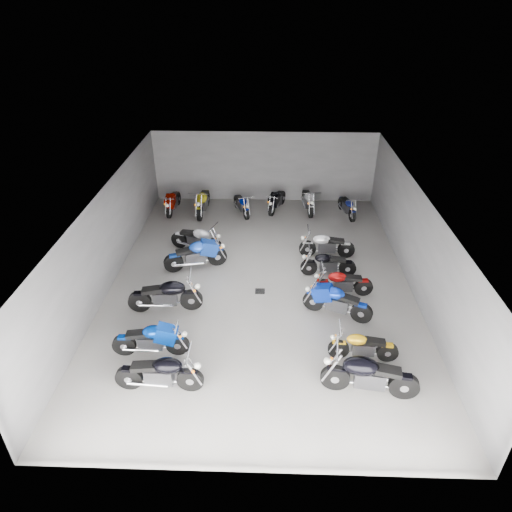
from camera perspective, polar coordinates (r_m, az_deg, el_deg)
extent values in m
plane|color=gray|center=(15.48, 0.55, -3.37)|extent=(14.00, 14.00, 0.00)
cube|color=slate|center=(21.04, 1.04, 11.07)|extent=(10.00, 0.10, 3.20)
cube|color=slate|center=(15.56, -18.17, 2.02)|extent=(0.10, 14.00, 3.20)
cube|color=slate|center=(15.38, 19.55, 1.42)|extent=(0.10, 14.00, 3.20)
cube|color=black|center=(13.93, 0.62, 7.66)|extent=(10.00, 14.00, 0.04)
cube|color=black|center=(15.06, 0.51, -4.42)|extent=(0.32, 0.32, 0.01)
cylinder|color=black|center=(11.72, -8.22, -15.06)|extent=(0.67, 0.15, 0.67)
cylinder|color=black|center=(12.07, -15.58, -14.43)|extent=(0.67, 0.17, 0.67)
cube|color=#2D2D30|center=(11.80, -12.01, -14.41)|extent=(0.69, 0.32, 0.42)
ellipsoid|color=black|center=(11.51, -11.05, -13.32)|extent=(0.72, 0.43, 0.38)
cube|color=black|center=(11.68, -13.81, -13.24)|extent=(0.64, 0.30, 0.19)
cylinder|color=black|center=(12.73, -9.76, -10.87)|extent=(0.64, 0.16, 0.64)
cylinder|color=black|center=(13.04, -16.14, -10.64)|extent=(0.64, 0.18, 0.64)
cube|color=#2D2D30|center=(12.80, -13.04, -10.44)|extent=(0.66, 0.32, 0.40)
ellipsoid|color=#012B91|center=(12.55, -12.23, -9.37)|extent=(0.69, 0.43, 0.36)
cube|color=black|center=(12.69, -14.61, -9.43)|extent=(0.62, 0.30, 0.18)
cylinder|color=black|center=(14.23, -8.07, -5.44)|extent=(0.71, 0.20, 0.70)
cylinder|color=black|center=(14.47, -14.33, -5.52)|extent=(0.71, 0.22, 0.70)
cube|color=#2D2D30|center=(14.27, -11.27, -5.14)|extent=(0.73, 0.39, 0.44)
ellipsoid|color=black|center=(14.03, -10.44, -3.97)|extent=(0.78, 0.50, 0.39)
cube|color=black|center=(14.15, -12.79, -4.15)|extent=(0.69, 0.36, 0.20)
cylinder|color=black|center=(16.33, -4.86, -0.07)|extent=(0.70, 0.35, 0.69)
cylinder|color=black|center=(16.16, -10.26, -0.86)|extent=(0.70, 0.37, 0.69)
cube|color=#2D2D30|center=(16.17, -7.57, -0.14)|extent=(0.76, 0.52, 0.43)
ellipsoid|color=#163EA8|center=(16.03, -6.82, 1.04)|extent=(0.83, 0.64, 0.39)
cube|color=black|center=(15.99, -8.85, 0.61)|extent=(0.72, 0.49, 0.20)
cylinder|color=black|center=(17.05, -5.27, 1.23)|extent=(0.65, 0.32, 0.64)
cylinder|color=black|center=(17.65, -9.54, 2.01)|extent=(0.65, 0.34, 0.64)
cube|color=#2D2D30|center=(17.29, -7.47, 1.92)|extent=(0.71, 0.49, 0.40)
ellipsoid|color=silver|center=(17.05, -6.88, 2.74)|extent=(0.77, 0.59, 0.36)
cube|color=black|center=(17.30, -8.47, 2.90)|extent=(0.66, 0.46, 0.18)
cylinder|color=black|center=(11.78, 9.85, -14.74)|extent=(0.74, 0.25, 0.73)
cylinder|color=black|center=(11.97, 18.01, -15.21)|extent=(0.74, 0.27, 0.73)
cube|color=#2D2D30|center=(11.77, 14.03, -14.63)|extent=(0.78, 0.44, 0.45)
ellipsoid|color=black|center=(11.49, 12.99, -13.27)|extent=(0.83, 0.56, 0.41)
cube|color=black|center=(11.60, 16.06, -13.61)|extent=(0.73, 0.41, 0.21)
cylinder|color=black|center=(12.66, 10.26, -11.39)|extent=(0.58, 0.15, 0.57)
cylinder|color=black|center=(12.87, 16.10, -11.48)|extent=(0.58, 0.17, 0.57)
cube|color=#2D2D30|center=(12.69, 13.25, -11.15)|extent=(0.59, 0.30, 0.36)
ellipsoid|color=#EFAE14|center=(12.48, 12.51, -10.16)|extent=(0.63, 0.39, 0.32)
cube|color=black|center=(12.58, 14.69, -10.32)|extent=(0.56, 0.28, 0.16)
cylinder|color=black|center=(14.19, 7.18, -5.59)|extent=(0.66, 0.37, 0.66)
cylinder|color=black|center=(13.96, 13.04, -6.95)|extent=(0.67, 0.39, 0.66)
cube|color=#2D2D30|center=(13.99, 10.12, -5.93)|extent=(0.73, 0.53, 0.41)
ellipsoid|color=#0A29A1|center=(13.84, 9.34, -4.63)|extent=(0.80, 0.64, 0.37)
cube|color=black|center=(13.78, 11.55, -5.28)|extent=(0.69, 0.50, 0.19)
cylinder|color=black|center=(14.89, 8.21, -3.88)|extent=(0.60, 0.14, 0.60)
cylinder|color=black|center=(15.14, 13.29, -3.81)|extent=(0.60, 0.16, 0.60)
cube|color=#2D2D30|center=(14.95, 10.81, -3.56)|extent=(0.62, 0.30, 0.37)
ellipsoid|color=#940B0A|center=(14.75, 10.13, -2.61)|extent=(0.65, 0.40, 0.34)
cube|color=black|center=(14.86, 12.03, -2.71)|extent=(0.58, 0.28, 0.17)
cylinder|color=black|center=(15.86, 6.62, -1.42)|extent=(0.59, 0.13, 0.59)
cylinder|color=black|center=(16.02, 11.36, -1.51)|extent=(0.59, 0.14, 0.59)
cube|color=#2D2D30|center=(15.87, 9.03, -1.18)|extent=(0.60, 0.28, 0.37)
ellipsoid|color=black|center=(15.70, 8.39, -0.26)|extent=(0.63, 0.37, 0.33)
cube|color=black|center=(15.78, 10.16, -0.41)|extent=(0.56, 0.26, 0.17)
cylinder|color=black|center=(16.94, 6.45, 0.93)|extent=(0.63, 0.14, 0.62)
cylinder|color=black|center=(17.09, 11.19, 0.78)|extent=(0.63, 0.16, 0.62)
cube|color=#2D2D30|center=(16.95, 8.86, 1.14)|extent=(0.64, 0.31, 0.39)
ellipsoid|color=silver|center=(16.78, 8.21, 2.09)|extent=(0.67, 0.41, 0.35)
cube|color=black|center=(16.86, 9.99, 1.91)|extent=(0.60, 0.29, 0.18)
cylinder|color=black|center=(20.07, -10.80, 5.50)|extent=(0.17, 0.61, 0.61)
cylinder|color=black|center=(21.27, -9.79, 7.08)|extent=(0.19, 0.61, 0.61)
cube|color=#2D2D30|center=(20.63, -10.31, 6.55)|extent=(0.33, 0.64, 0.38)
ellipsoid|color=#840900|center=(20.33, -10.54, 7.09)|extent=(0.43, 0.67, 0.34)
cube|color=black|center=(20.79, -10.15, 7.56)|extent=(0.31, 0.60, 0.17)
cylinder|color=black|center=(19.61, -7.05, 5.35)|extent=(0.18, 0.70, 0.69)
cylinder|color=black|center=(21.01, -6.20, 7.18)|extent=(0.20, 0.70, 0.69)
cube|color=#2D2D30|center=(20.26, -6.63, 6.57)|extent=(0.37, 0.72, 0.43)
ellipsoid|color=gold|center=(19.91, -6.82, 7.20)|extent=(0.48, 0.76, 0.39)
cube|color=black|center=(20.45, -6.49, 7.75)|extent=(0.34, 0.68, 0.20)
cylinder|color=black|center=(19.59, -1.23, 5.36)|extent=(0.32, 0.57, 0.57)
cylinder|color=black|center=(20.71, -2.40, 6.79)|extent=(0.34, 0.58, 0.57)
cube|color=#2D2D30|center=(20.11, -1.83, 6.32)|extent=(0.46, 0.64, 0.36)
ellipsoid|color=#00107A|center=(19.82, -1.66, 6.85)|extent=(0.56, 0.69, 0.32)
cube|color=black|center=(20.26, -2.10, 7.27)|extent=(0.43, 0.60, 0.16)
cylinder|color=black|center=(19.92, 1.99, 5.83)|extent=(0.32, 0.60, 0.60)
cylinder|color=black|center=(21.09, 3.26, 7.27)|extent=(0.33, 0.61, 0.60)
cube|color=#2D2D30|center=(20.46, 2.65, 6.81)|extent=(0.47, 0.67, 0.37)
ellipsoid|color=black|center=(20.16, 2.47, 7.37)|extent=(0.57, 0.73, 0.34)
cube|color=black|center=(20.62, 2.95, 7.79)|extent=(0.44, 0.63, 0.17)
cylinder|color=black|center=(19.88, 6.84, 5.64)|extent=(0.20, 0.65, 0.64)
cylinder|color=black|center=(21.18, 6.11, 7.31)|extent=(0.22, 0.65, 0.64)
cube|color=#2D2D30|center=(20.49, 6.48, 6.76)|extent=(0.37, 0.68, 0.40)
ellipsoid|color=#BCBBC3|center=(20.16, 6.64, 7.34)|extent=(0.48, 0.72, 0.36)
cube|color=black|center=(20.66, 6.36, 7.83)|extent=(0.35, 0.64, 0.18)
cylinder|color=black|center=(19.82, 11.94, 4.97)|extent=(0.24, 0.57, 0.56)
cylinder|color=black|center=(20.89, 10.65, 6.48)|extent=(0.26, 0.58, 0.56)
cube|color=#2D2D30|center=(20.32, 11.30, 5.97)|extent=(0.39, 0.62, 0.35)
ellipsoid|color=navy|center=(20.04, 11.58, 6.47)|extent=(0.48, 0.66, 0.32)
cube|color=black|center=(20.45, 11.09, 6.93)|extent=(0.36, 0.58, 0.16)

